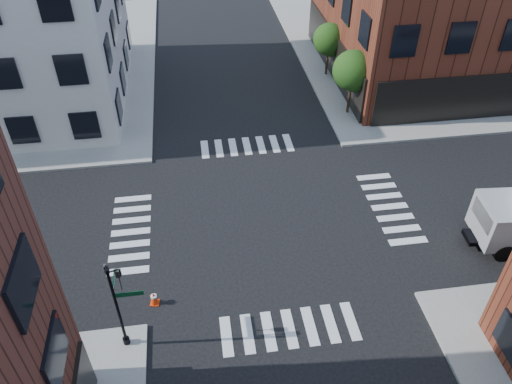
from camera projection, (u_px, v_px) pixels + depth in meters
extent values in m
plane|color=black|center=(264.00, 219.00, 26.63)|extent=(120.00, 120.00, 0.00)
cube|color=gray|center=(457.00, 40.00, 44.98)|extent=(30.00, 30.00, 0.15)
cylinder|color=black|center=(348.00, 103.00, 34.55)|extent=(0.18, 0.18, 1.47)
cylinder|color=black|center=(350.00, 93.00, 34.08)|extent=(0.12, 0.12, 1.47)
sphere|color=black|center=(353.00, 70.00, 33.02)|extent=(2.69, 2.69, 2.69)
sphere|color=black|center=(356.00, 78.00, 33.31)|extent=(1.85, 1.85, 1.85)
cylinder|color=black|center=(327.00, 66.00, 39.18)|extent=(0.18, 0.18, 1.33)
cylinder|color=black|center=(327.00, 58.00, 38.76)|extent=(0.12, 0.12, 1.33)
sphere|color=black|center=(329.00, 39.00, 37.80)|extent=(2.43, 2.43, 2.43)
sphere|color=black|center=(332.00, 46.00, 38.06)|extent=(1.67, 1.67, 1.67)
cylinder|color=black|center=(118.00, 310.00, 19.21)|extent=(0.12, 0.12, 4.60)
cylinder|color=black|center=(126.00, 340.00, 20.48)|extent=(0.28, 0.28, 0.30)
cube|color=#053819|center=(129.00, 294.00, 18.73)|extent=(1.10, 0.03, 0.22)
cube|color=#053819|center=(114.00, 280.00, 18.93)|extent=(0.03, 1.10, 0.22)
imported|color=black|center=(120.00, 280.00, 18.31)|extent=(0.22, 0.18, 1.10)
imported|color=black|center=(108.00, 276.00, 18.45)|extent=(0.18, 0.22, 1.10)
cube|color=#A5A5A8|center=(501.00, 220.00, 24.20)|extent=(2.25, 2.63, 2.06)
cube|color=black|center=(483.00, 216.00, 23.92)|extent=(0.26, 1.96, 0.93)
cylinder|color=black|center=(503.00, 252.00, 24.05)|extent=(1.05, 0.44, 1.03)
cylinder|color=black|center=(485.00, 222.00, 25.72)|extent=(1.05, 0.44, 1.03)
cube|color=red|center=(155.00, 303.00, 22.30)|extent=(0.45, 0.45, 0.04)
cone|color=red|center=(154.00, 298.00, 22.09)|extent=(0.43, 0.43, 0.73)
cylinder|color=white|center=(154.00, 296.00, 22.02)|extent=(0.28, 0.28, 0.08)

